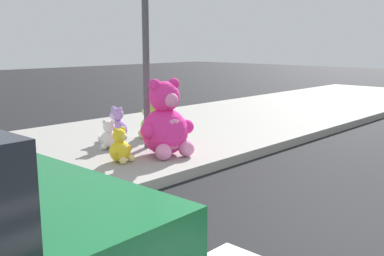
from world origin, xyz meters
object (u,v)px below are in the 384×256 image
at_px(sign_pole, 146,43).
at_px(plush_yellow, 121,148).
at_px(plush_lavender, 116,126).
at_px(plush_white, 109,137).
at_px(plush_lime, 150,123).
at_px(plush_pink_large, 166,125).

height_order(sign_pole, plush_yellow, sign_pole).
height_order(plush_lavender, plush_yellow, plush_lavender).
height_order(plush_white, plush_lime, plush_lime).
bearing_deg(plush_lavender, plush_lime, -30.14).
relative_size(plush_lavender, plush_lime, 0.92).
bearing_deg(plush_white, plush_lime, 9.08).
bearing_deg(plush_lavender, plush_white, -137.03).
relative_size(plush_white, plush_lavender, 0.80).
xyz_separation_m(plush_white, plush_lime, (1.04, 0.17, 0.07)).
height_order(plush_white, plush_lavender, plush_lavender).
height_order(plush_lavender, plush_lime, plush_lime).
bearing_deg(plush_white, plush_lavender, 42.97).
distance_m(sign_pole, plush_pink_large, 1.36).
distance_m(plush_lavender, plush_lime, 0.61).
distance_m(sign_pole, plush_white, 1.63).
xyz_separation_m(plush_pink_large, plush_lime, (0.68, 1.15, -0.21)).
bearing_deg(plush_lime, sign_pole, -134.48).
bearing_deg(plush_pink_large, plush_lime, 59.20).
xyz_separation_m(plush_white, plush_yellow, (-0.39, -0.81, 0.01)).
relative_size(plush_pink_large, plush_white, 2.48).
distance_m(sign_pole, plush_lime, 1.64).
xyz_separation_m(plush_white, plush_lavender, (0.51, 0.47, 0.05)).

